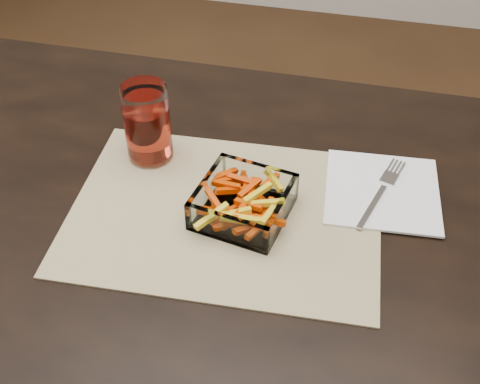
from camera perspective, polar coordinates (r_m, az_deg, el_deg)
name	(u,v)px	position (r m, az deg, el deg)	size (l,w,h in m)	color
dining_table	(237,283)	(0.91, -0.31, -8.58)	(1.60, 0.90, 0.75)	black
placemat	(225,212)	(0.88, -1.42, -1.93)	(0.45, 0.33, 0.00)	tan
glass_bowl	(243,204)	(0.86, 0.31, -1.12)	(0.14, 0.14, 0.05)	white
tumbler	(147,126)	(0.95, -8.77, 6.23)	(0.07, 0.07, 0.13)	white
napkin	(382,191)	(0.94, 13.33, 0.11)	(0.17, 0.17, 0.00)	white
fork	(382,190)	(0.93, 13.31, 0.19)	(0.06, 0.17, 0.00)	silver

